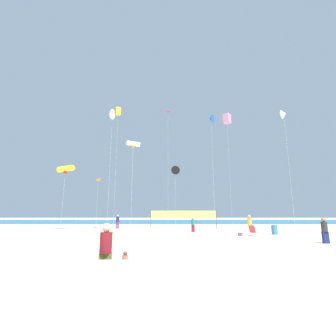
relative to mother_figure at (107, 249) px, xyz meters
name	(u,v)px	position (x,y,z in m)	size (l,w,h in m)	color
ground_plane	(175,241)	(2.45, 9.56, -0.92)	(120.00, 120.00, 0.00)	beige
ocean_band	(171,222)	(2.45, 41.66, -0.91)	(120.00, 20.00, 0.01)	#1E6B99
boardwalk_ledge	(185,275)	(2.45, -1.01, -0.55)	(28.00, 0.44, 0.74)	#A8A8AD
mother_figure	(107,249)	(0.00, 0.00, 0.00)	(0.39, 0.39, 1.72)	olive
toddler_figure	(126,264)	(0.62, 0.08, -0.47)	(0.19, 0.19, 0.84)	white
beachgoer_mustard_shirt	(251,224)	(9.64, 14.36, 0.03)	(0.40, 0.40, 1.76)	white
beachgoer_teal_shirt	(194,224)	(4.60, 16.82, -0.11)	(0.35, 0.35, 1.52)	maroon
beachgoer_charcoal_shirt	(326,230)	(12.52, 8.19, -0.01)	(0.39, 0.39, 1.69)	navy
beachgoer_navy_shirt	(119,221)	(-4.28, 21.70, -0.01)	(0.39, 0.39, 1.70)	#7A3872
folding_beach_chair	(254,231)	(9.35, 12.89, -0.45)	(0.52, 0.65, 0.89)	red
trash_barrel	(276,230)	(11.84, 14.18, -0.49)	(0.54, 0.54, 0.86)	teal
volleyball_net	(183,215)	(3.83, 21.96, 0.72)	(8.20, 2.09, 2.40)	#4C4C51
beach_handbag	(241,234)	(8.26, 12.94, -0.78)	(0.34, 0.17, 0.28)	#7A3872
kite_yellow_tube	(67,169)	(-10.01, 18.77, 6.06)	(2.50, 1.85, 7.34)	silver
kite_white_tube	(134,144)	(-1.16, 12.34, 7.16)	(1.28, 0.96, 8.33)	silver
kite_magenta_diamond	(169,115)	(2.00, 28.23, 17.01)	(0.66, 0.68, 18.65)	silver
kite_pink_box	(228,119)	(11.77, 28.19, 16.24)	(1.39, 1.39, 17.95)	silver
kite_orange_diamond	(99,180)	(-8.17, 25.57, 5.70)	(0.82, 0.82, 6.90)	silver
kite_white_delta	(285,114)	(14.85, 16.21, 11.74)	(1.01, 0.98, 13.18)	silver
kite_black_delta	(176,170)	(3.00, 23.46, 6.72)	(1.26, 0.65, 8.24)	silver
kite_yellow_box	(119,112)	(-5.29, 23.85, 15.55)	(0.87, 0.87, 17.05)	silver
kite_blue_delta	(212,119)	(7.65, 20.63, 13.05)	(1.05, 1.20, 14.55)	silver
kite_white_inflatable	(113,115)	(-4.37, 16.99, 12.06)	(1.13, 2.19, 13.54)	silver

